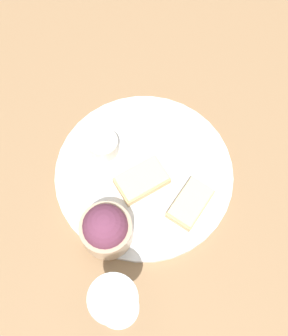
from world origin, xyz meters
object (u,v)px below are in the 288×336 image
(salad_bowl, at_px, (106,229))
(cheese_toast_near, at_px, (142,180))
(sauce_ramekin, at_px, (103,145))
(cheese_toast_far, at_px, (190,203))
(wine_glass, at_px, (115,302))

(salad_bowl, bearing_deg, cheese_toast_near, 41.65)
(salad_bowl, height_order, cheese_toast_near, salad_bowl)
(sauce_ramekin, height_order, cheese_toast_near, sauce_ramekin)
(sauce_ramekin, distance_m, cheese_toast_near, 0.10)
(cheese_toast_far, distance_m, wine_glass, 0.24)
(cheese_toast_near, xyz_separation_m, cheese_toast_far, (0.07, -0.07, 0.00))
(sauce_ramekin, xyz_separation_m, cheese_toast_near, (0.05, -0.09, -0.01))
(sauce_ramekin, bearing_deg, wine_glass, -100.64)
(cheese_toast_near, relative_size, cheese_toast_far, 1.03)
(salad_bowl, bearing_deg, sauce_ramekin, 77.07)
(cheese_toast_near, bearing_deg, wine_glass, -117.28)
(salad_bowl, height_order, wine_glass, wine_glass)
(wine_glass, bearing_deg, sauce_ramekin, 79.36)
(salad_bowl, distance_m, cheese_toast_far, 0.17)
(sauce_ramekin, height_order, cheese_toast_far, sauce_ramekin)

